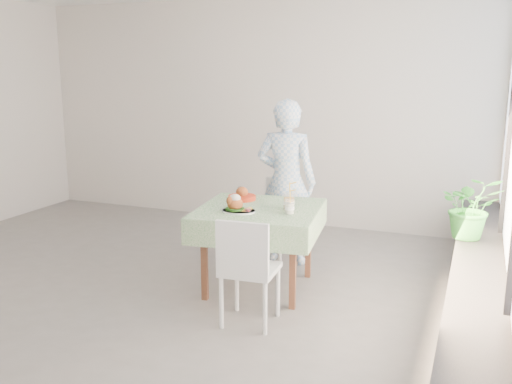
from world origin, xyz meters
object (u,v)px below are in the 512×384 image
at_px(cafe_table, 259,239).
at_px(juice_cup_orange, 289,202).
at_px(chair_near, 250,291).
at_px(diner, 286,182).
at_px(chair_far, 275,235).
at_px(main_dish, 237,206).
at_px(potted_plant, 471,207).

xyz_separation_m(cafe_table, juice_cup_orange, (0.26, 0.05, 0.35)).
relative_size(chair_near, diner, 0.52).
bearing_deg(chair_near, diner, 98.11).
bearing_deg(chair_far, main_dish, -89.23).
bearing_deg(cafe_table, potted_plant, 18.09).
distance_m(cafe_table, main_dish, 0.41).
bearing_deg(main_dish, chair_far, 90.77).
relative_size(cafe_table, chair_far, 1.40).
bearing_deg(chair_near, potted_plant, 39.76).
bearing_deg(chair_far, diner, -7.89).
distance_m(diner, main_dish, 0.99).
distance_m(chair_far, juice_cup_orange, 1.01).
height_order(cafe_table, chair_far, chair_far).
height_order(chair_far, potted_plant, potted_plant).
bearing_deg(cafe_table, juice_cup_orange, 10.48).
relative_size(chair_far, main_dish, 2.78).
bearing_deg(diner, potted_plant, 168.69).
height_order(diner, juice_cup_orange, diner).
xyz_separation_m(cafe_table, main_dish, (-0.13, -0.20, 0.33)).
bearing_deg(chair_near, juice_cup_orange, 85.45).
height_order(diner, main_dish, diner).
distance_m(main_dish, juice_cup_orange, 0.46).
xyz_separation_m(cafe_table, potted_plant, (1.73, 0.56, 0.32)).
bearing_deg(potted_plant, main_dish, -157.50).
bearing_deg(chair_far, juice_cup_orange, -61.95).
height_order(chair_near, potted_plant, potted_plant).
distance_m(cafe_table, chair_near, 0.76).
xyz_separation_m(chair_far, juice_cup_orange, (0.40, -0.75, 0.55)).
height_order(cafe_table, main_dish, main_dish).
bearing_deg(potted_plant, cafe_table, -161.91).
distance_m(chair_far, potted_plant, 1.95).
xyz_separation_m(chair_near, diner, (-0.21, 1.48, 0.56)).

